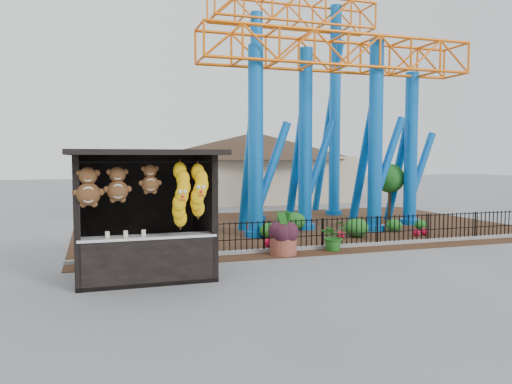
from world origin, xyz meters
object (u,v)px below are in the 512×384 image
object	(u,v)px
terracotta_planter	(283,245)
potted_plant	(334,236)
roller_coaster	(320,75)
prize_booth	(144,215)

from	to	relation	value
terracotta_planter	potted_plant	xyz separation A→B (m)	(1.75, 0.12, 0.19)
roller_coaster	potted_plant	world-z (taller)	roller_coaster
roller_coaster	terracotta_planter	size ratio (longest dim) A/B	13.58
terracotta_planter	potted_plant	size ratio (longest dim) A/B	0.84
prize_booth	potted_plant	bearing A→B (deg)	15.98
terracotta_planter	potted_plant	bearing A→B (deg)	3.84
prize_booth	potted_plant	xyz separation A→B (m)	(6.00, 1.72, -1.06)
prize_booth	potted_plant	distance (m)	6.33
roller_coaster	terracotta_planter	world-z (taller)	roller_coaster
prize_booth	roller_coaster	bearing A→B (deg)	42.06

